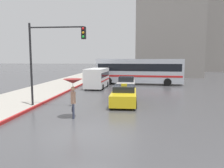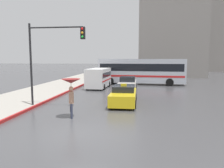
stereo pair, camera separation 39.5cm
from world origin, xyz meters
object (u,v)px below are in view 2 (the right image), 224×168
taxi (124,95)px  sedan_red (128,84)px  pedestrian_with_umbrella (71,86)px  ambulance_van (99,77)px  city_bus (141,70)px  traffic_light (52,49)px

taxi → sedan_red: (-0.09, 7.06, 0.03)m
pedestrian_with_umbrella → ambulance_van: bearing=-10.9°
taxi → ambulance_van: ambulance_van is taller
sedan_red → ambulance_van: (-3.50, 1.87, 0.58)m
sedan_red → city_bus: 6.48m
city_bus → taxi: bearing=179.4°
ambulance_van → city_bus: 6.64m
ambulance_van → taxi: bearing=115.0°
sedan_red → traffic_light: traffic_light is taller
taxi → pedestrian_with_umbrella: (-2.69, -4.36, 1.21)m
ambulance_van → city_bus: size_ratio=0.45×
sedan_red → pedestrian_with_umbrella: size_ratio=2.03×
ambulance_van → pedestrian_with_umbrella: bearing=97.0°
taxi → city_bus: (1.40, 13.25, 1.23)m
pedestrian_with_umbrella → traffic_light: bearing=25.4°
city_bus → pedestrian_with_umbrella: (-4.09, -17.61, -0.02)m
taxi → city_bus: size_ratio=0.40×
taxi → traffic_light: 6.17m
taxi → sedan_red: 7.06m
sedan_red → taxi: bearing=90.8°
pedestrian_with_umbrella → city_bus: bearing=-27.9°
city_bus → traffic_light: (-6.19, -15.13, 2.17)m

